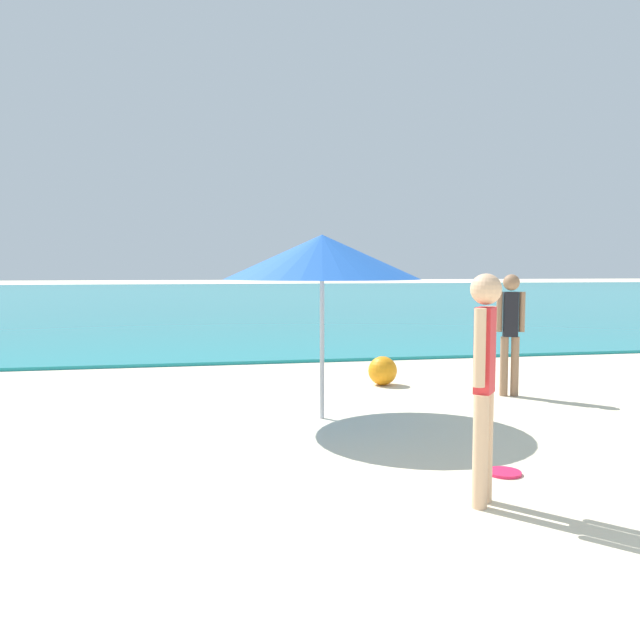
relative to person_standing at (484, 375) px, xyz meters
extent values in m
cube|color=teal|center=(-1.19, 37.08, -0.91)|extent=(160.00, 60.00, 0.06)
cylinder|color=#DDAD84|center=(-0.04, -0.06, -0.53)|extent=(0.11, 0.11, 0.81)
cylinder|color=#DDAD84|center=(0.04, 0.06, -0.53)|extent=(0.11, 0.11, 0.81)
cube|color=red|center=(0.00, 0.00, 0.17)|extent=(0.21, 0.22, 0.60)
sphere|color=#DDAD84|center=(0.00, 0.00, 0.60)|extent=(0.22, 0.22, 0.22)
cylinder|color=#DDAD84|center=(-0.09, -0.12, 0.21)|extent=(0.08, 0.08, 0.54)
cylinder|color=#DDAD84|center=(0.09, 0.12, 0.21)|extent=(0.08, 0.08, 0.54)
cylinder|color=#E51E4C|center=(0.48, 0.60, -0.92)|extent=(0.28, 0.28, 0.03)
cylinder|color=#936B4C|center=(2.16, 3.58, -0.54)|extent=(0.11, 0.11, 0.79)
cylinder|color=#936B4C|center=(2.03, 3.62, -0.54)|extent=(0.11, 0.11, 0.79)
cube|color=black|center=(2.10, 3.60, 0.15)|extent=(0.20, 0.16, 0.59)
sphere|color=#936B4C|center=(2.10, 3.60, 0.57)|extent=(0.21, 0.21, 0.21)
cylinder|color=#936B4C|center=(2.24, 3.56, 0.18)|extent=(0.08, 0.08, 0.53)
cylinder|color=#936B4C|center=(1.95, 3.64, 0.18)|extent=(0.08, 0.08, 0.53)
sphere|color=orange|center=(0.69, 4.69, -0.73)|extent=(0.42, 0.42, 0.42)
cylinder|color=#B7B7BC|center=(-0.59, 2.82, 0.08)|extent=(0.05, 0.05, 2.03)
cone|color=blue|center=(-0.59, 2.82, 0.87)|extent=(2.18, 2.18, 0.49)
camera|label=1|loc=(-2.01, -4.15, 0.74)|focal=36.10mm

